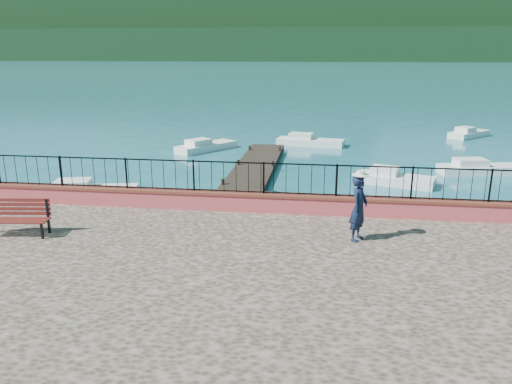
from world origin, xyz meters
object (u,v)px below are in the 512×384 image
(boat_3, at_px, (206,144))
(boat_5, at_px, (469,132))
(boat_0, at_px, (88,188))
(boat_4, at_px, (310,139))
(person, at_px, (359,208))
(park_bench, at_px, (17,225))
(boat_2, at_px, (482,166))
(boat_1, at_px, (396,176))

(boat_3, distance_m, boat_5, 19.12)
(boat_0, relative_size, boat_5, 1.18)
(boat_0, relative_size, boat_4, 0.93)
(boat_0, height_order, boat_4, same)
(person, height_order, boat_5, person)
(park_bench, distance_m, boat_3, 18.37)
(boat_5, bearing_deg, boat_2, -145.86)
(boat_2, bearing_deg, boat_1, -160.09)
(boat_2, bearing_deg, park_bench, -149.48)
(boat_2, relative_size, boat_5, 1.25)
(person, height_order, boat_3, person)
(boat_5, bearing_deg, person, -155.01)
(boat_4, bearing_deg, boat_0, -113.65)
(boat_0, bearing_deg, boat_1, 4.41)
(park_bench, height_order, boat_0, park_bench)
(person, height_order, boat_4, person)
(boat_2, bearing_deg, boat_3, 154.16)
(park_bench, xyz_separation_m, boat_3, (0.85, 18.32, -1.09))
(boat_3, bearing_deg, boat_5, -31.14)
(boat_2, relative_size, boat_3, 1.05)
(boat_0, distance_m, boat_4, 16.13)
(boat_5, bearing_deg, boat_3, 158.51)
(person, relative_size, boat_1, 0.51)
(person, distance_m, boat_0, 12.76)
(boat_0, relative_size, boat_2, 0.95)
(boat_2, bearing_deg, boat_5, 67.51)
(boat_1, distance_m, boat_4, 10.34)
(park_bench, xyz_separation_m, boat_2, (16.13, 14.26, -1.09))
(person, relative_size, boat_4, 0.41)
(park_bench, height_order, boat_5, park_bench)
(boat_1, bearing_deg, boat_3, 165.32)
(boat_1, height_order, boat_5, same)
(park_bench, distance_m, boat_0, 7.77)
(person, relative_size, boat_0, 0.43)
(boat_4, bearing_deg, person, -74.68)
(boat_2, xyz_separation_m, boat_3, (-15.28, 4.06, 0.00))
(boat_5, bearing_deg, boat_0, 177.80)
(boat_4, bearing_deg, boat_1, -55.65)
(person, bearing_deg, boat_0, 82.53)
(boat_3, relative_size, boat_5, 1.19)
(boat_4, xyz_separation_m, boat_5, (11.22, 4.82, 0.00))
(person, bearing_deg, boat_5, 3.24)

